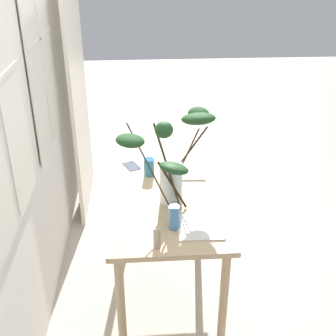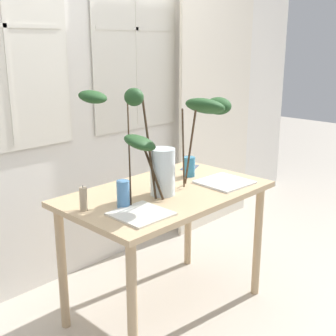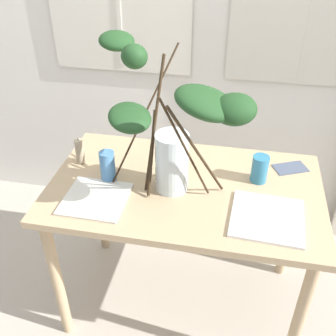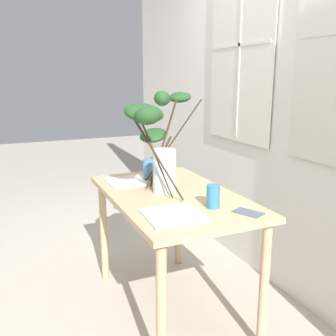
# 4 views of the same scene
# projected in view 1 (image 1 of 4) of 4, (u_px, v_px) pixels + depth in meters

# --- Properties ---
(ground) EXTENTS (14.00, 14.00, 0.00)m
(ground) POSITION_uv_depth(u_px,v_px,m) (166.00, 289.00, 3.15)
(ground) COLOR #B7AD9E
(back_wall_with_windows) EXTENTS (5.22, 0.14, 2.62)m
(back_wall_with_windows) POSITION_uv_depth(u_px,v_px,m) (18.00, 120.00, 2.49)
(back_wall_with_windows) COLOR silver
(back_wall_with_windows) RESTS_ON ground
(curtain_sheer_side) EXTENTS (0.92, 0.03, 2.35)m
(curtain_sheer_side) POSITION_uv_depth(u_px,v_px,m) (77.00, 80.00, 3.74)
(curtain_sheer_side) COLOR silver
(curtain_sheer_side) RESTS_ON ground
(dining_table) EXTENTS (1.18, 0.71, 0.77)m
(dining_table) POSITION_uv_depth(u_px,v_px,m) (166.00, 211.00, 2.84)
(dining_table) COLOR tan
(dining_table) RESTS_ON ground
(vase_with_branches) EXTENTS (0.72, 0.67, 0.61)m
(vase_with_branches) POSITION_uv_depth(u_px,v_px,m) (177.00, 154.00, 2.61)
(vase_with_branches) COLOR silver
(vase_with_branches) RESTS_ON dining_table
(drinking_glass_blue_left) EXTENTS (0.07, 0.07, 0.14)m
(drinking_glass_blue_left) POSITION_uv_depth(u_px,v_px,m) (174.00, 217.00, 2.47)
(drinking_glass_blue_left) COLOR #4C84BC
(drinking_glass_blue_left) RESTS_ON dining_table
(drinking_glass_blue_right) EXTENTS (0.07, 0.07, 0.12)m
(drinking_glass_blue_right) POSITION_uv_depth(u_px,v_px,m) (149.00, 167.00, 3.04)
(drinking_glass_blue_right) COLOR teal
(drinking_glass_blue_right) RESTS_ON dining_table
(plate_square_left) EXTENTS (0.26, 0.26, 0.01)m
(plate_square_left) POSITION_uv_depth(u_px,v_px,m) (200.00, 227.00, 2.50)
(plate_square_left) COLOR silver
(plate_square_left) RESTS_ON dining_table
(plate_square_right) EXTENTS (0.29, 0.29, 0.01)m
(plate_square_right) POSITION_uv_depth(u_px,v_px,m) (184.00, 171.00, 3.11)
(plate_square_right) COLOR white
(plate_square_right) RESTS_ON dining_table
(napkin_folded) EXTENTS (0.17, 0.14, 0.00)m
(napkin_folded) POSITION_uv_depth(u_px,v_px,m) (132.00, 166.00, 3.19)
(napkin_folded) COLOR #4C566B
(napkin_folded) RESTS_ON dining_table
(pillar_candle) EXTENTS (0.04, 0.04, 0.13)m
(pillar_candle) POSITION_uv_depth(u_px,v_px,m) (157.00, 238.00, 2.31)
(pillar_candle) COLOR tan
(pillar_candle) RESTS_ON dining_table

